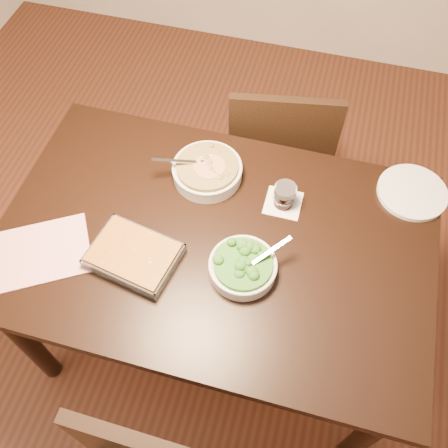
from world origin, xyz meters
name	(u,v)px	position (x,y,z in m)	size (l,w,h in m)	color
ground	(217,326)	(0.00, 0.00, 0.00)	(4.00, 4.00, 0.00)	#461F14
table	(215,253)	(0.00, 0.00, 0.65)	(1.40, 0.90, 0.75)	black
magazine_a	(40,253)	(-0.51, -0.20, 0.75)	(0.31, 0.22, 0.01)	#BD3656
coaster	(283,203)	(0.19, 0.20, 0.75)	(0.12, 0.12, 0.00)	white
stew_bowl	(207,170)	(-0.09, 0.24, 0.78)	(0.26, 0.24, 0.09)	silver
broccoli_bowl	(243,267)	(0.12, -0.09, 0.78)	(0.21, 0.21, 0.08)	silver
baking_dish	(134,255)	(-0.22, -0.14, 0.77)	(0.30, 0.24, 0.05)	silver
wine_tumbler	(284,195)	(0.19, 0.20, 0.80)	(0.07, 0.07, 0.08)	black
dinner_plate	(412,192)	(0.60, 0.35, 0.76)	(0.24, 0.24, 0.02)	silver
chair_far	(279,151)	(0.10, 0.65, 0.50)	(0.48, 0.48, 0.89)	black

